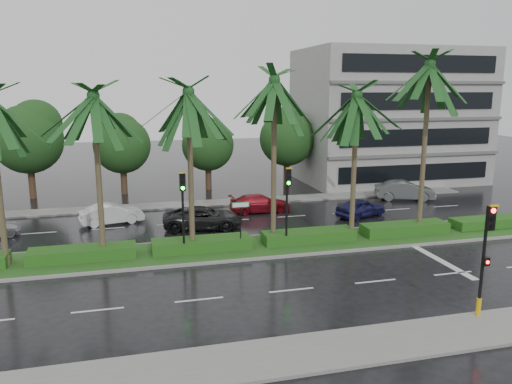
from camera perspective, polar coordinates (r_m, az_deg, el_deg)
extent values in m
plane|color=black|center=(26.46, 0.62, -7.05)|extent=(120.00, 120.00, 0.00)
cube|color=slate|center=(17.61, 9.66, -17.23)|extent=(40.00, 2.40, 0.12)
cube|color=slate|center=(37.73, -4.11, -1.23)|extent=(40.00, 2.00, 0.12)
cube|color=gray|center=(27.36, 0.07, -6.26)|extent=(36.00, 4.00, 0.14)
cube|color=#234E1A|center=(27.33, 0.07, -6.11)|extent=(35.60, 3.70, 0.02)
cube|color=#1B4F16|center=(26.57, -19.21, -6.63)|extent=(5.20, 1.40, 0.60)
cube|color=#1B4F16|center=(26.69, -6.21, -5.95)|extent=(5.20, 1.40, 0.60)
cube|color=#1B4F16|center=(28.11, 6.03, -5.02)|extent=(5.20, 1.40, 0.60)
cube|color=#1B4F16|center=(30.66, 16.62, -4.02)|extent=(5.20, 1.40, 0.60)
cube|color=#1B4F16|center=(34.09, 25.33, -3.10)|extent=(5.20, 1.40, 0.60)
cube|color=silver|center=(32.80, -23.58, -4.31)|extent=(2.00, 0.12, 0.01)
cube|color=silver|center=(21.05, -17.64, -12.74)|extent=(2.00, 0.12, 0.01)
cube|color=silver|center=(32.37, -16.57, -4.01)|extent=(2.00, 0.12, 0.01)
cube|color=silver|center=(21.15, -6.52, -12.12)|extent=(2.00, 0.12, 0.01)
cube|color=silver|center=(32.43, -9.49, -3.64)|extent=(2.00, 0.12, 0.01)
cube|color=silver|center=(21.99, 4.06, -11.11)|extent=(2.00, 0.12, 0.01)
cube|color=silver|center=(32.98, -2.54, -3.22)|extent=(2.00, 0.12, 0.01)
cube|color=silver|center=(23.48, 13.50, -9.89)|extent=(2.00, 0.12, 0.01)
cube|color=silver|center=(34.00, 4.08, -2.78)|extent=(2.00, 0.12, 0.01)
cube|color=silver|center=(25.52, 21.56, -8.63)|extent=(2.00, 0.12, 0.01)
cube|color=silver|center=(35.44, 10.23, -2.34)|extent=(2.00, 0.12, 0.01)
cube|color=silver|center=(37.25, 15.84, -1.91)|extent=(2.00, 0.12, 0.01)
cube|color=silver|center=(39.39, 20.88, -1.51)|extent=(2.00, 0.12, 0.01)
cube|color=silver|center=(27.33, 19.97, -7.16)|extent=(0.40, 6.00, 0.01)
cylinder|color=#4A402A|center=(27.15, -26.62, -7.04)|extent=(0.40, 0.40, 0.44)
cylinder|color=#4A402A|center=(25.70, -17.53, 1.46)|extent=(0.28, 0.28, 8.07)
cylinder|color=#4A402A|center=(26.62, -17.02, -6.64)|extent=(0.40, 0.40, 0.44)
cylinder|color=#4A402A|center=(25.62, -7.48, 2.08)|extent=(0.28, 0.28, 8.24)
cylinder|color=#4A402A|center=(26.55, -7.25, -6.24)|extent=(0.40, 0.40, 0.44)
cylinder|color=#4A402A|center=(26.77, 2.04, 3.23)|extent=(0.28, 0.28, 8.83)
cylinder|color=#4A402A|center=(27.70, 1.98, -5.38)|extent=(0.40, 0.40, 0.44)
cylinder|color=#4A402A|center=(28.06, 11.13, 2.61)|extent=(0.28, 0.28, 8.05)
cylinder|color=#4A402A|center=(28.90, 10.83, -4.86)|extent=(0.40, 0.40, 0.44)
cylinder|color=#4A402A|center=(30.40, 18.66, 4.52)|extent=(0.28, 0.28, 9.75)
cylinder|color=#4A402A|center=(31.28, 18.10, -3.96)|extent=(0.40, 0.40, 0.44)
cylinder|color=black|center=(20.57, 24.40, -8.41)|extent=(0.12, 0.12, 3.40)
cube|color=black|center=(19.84, 25.25, -2.72)|extent=(0.30, 0.18, 0.90)
cube|color=gold|center=(19.64, 25.59, -1.44)|extent=(0.34, 0.12, 0.06)
cylinder|color=#FF0C05|center=(19.70, 25.51, -1.94)|extent=(0.18, 0.04, 0.18)
cylinder|color=black|center=(19.76, 25.43, -2.78)|extent=(0.18, 0.04, 0.18)
cylinder|color=black|center=(19.84, 25.36, -3.62)|extent=(0.18, 0.04, 0.18)
cylinder|color=gold|center=(21.05, 24.08, -11.87)|extent=(0.18, 0.18, 0.70)
cube|color=black|center=(20.30, 24.80, -7.22)|extent=(0.22, 0.16, 0.32)
cylinder|color=#FF0C05|center=(20.23, 24.96, -7.29)|extent=(0.12, 0.03, 0.12)
cylinder|color=black|center=(25.60, -8.31, -3.50)|extent=(0.12, 0.12, 3.40)
cube|color=black|center=(24.95, -8.41, 1.16)|extent=(0.30, 0.18, 0.90)
cube|color=gold|center=(24.75, -8.41, 2.20)|extent=(0.34, 0.12, 0.06)
cylinder|color=black|center=(24.80, -8.40, 1.80)|extent=(0.18, 0.04, 0.18)
cylinder|color=black|center=(24.85, -8.38, 1.12)|extent=(0.18, 0.04, 0.18)
cylinder|color=#0CE519|center=(24.91, -8.36, 0.44)|extent=(0.18, 0.04, 0.18)
cylinder|color=black|center=(26.71, 3.52, -2.75)|extent=(0.12, 0.12, 3.40)
cube|color=black|center=(26.08, 3.70, 1.73)|extent=(0.30, 0.18, 0.90)
cube|color=gold|center=(25.89, 3.79, 2.73)|extent=(0.34, 0.12, 0.06)
cylinder|color=black|center=(25.94, 3.77, 2.34)|extent=(0.18, 0.04, 0.18)
cylinder|color=black|center=(25.99, 3.76, 1.69)|extent=(0.18, 0.04, 0.18)
cylinder|color=#0CE519|center=(26.04, 3.76, 1.04)|extent=(0.18, 0.04, 0.18)
cylinder|color=black|center=(26.27, -1.77, -3.89)|extent=(0.06, 0.06, 2.60)
cube|color=#0C5926|center=(25.95, -1.77, -1.46)|extent=(0.95, 0.04, 0.30)
cube|color=white|center=(25.93, -1.76, -1.48)|extent=(0.85, 0.01, 0.22)
cylinder|color=#382919|center=(42.97, -24.23, 1.04)|extent=(0.52, 0.52, 2.59)
sphere|color=#1B3815|center=(42.53, -24.62, 5.50)|extent=(5.33, 5.33, 5.33)
sphere|color=#1B3815|center=(42.74, -24.67, 6.92)|extent=(4.00, 4.00, 4.00)
cylinder|color=#382919|center=(42.34, -14.85, 1.29)|extent=(0.52, 0.52, 2.22)
sphere|color=#1B3815|center=(41.93, -15.06, 5.18)|extent=(4.57, 4.57, 4.57)
sphere|color=#1B3815|center=(42.14, -15.12, 6.42)|extent=(3.43, 3.43, 3.43)
cylinder|color=#382919|center=(42.85, -5.46, 1.69)|extent=(0.52, 0.52, 2.13)
sphere|color=#1B3815|center=(42.45, -5.53, 5.36)|extent=(4.37, 4.37, 4.37)
sphere|color=#1B3815|center=(42.66, -5.62, 6.54)|extent=(3.28, 3.28, 3.28)
cylinder|color=#382919|center=(44.43, 3.50, 2.22)|extent=(0.52, 0.52, 2.33)
sphere|color=#1B3815|center=(44.03, 3.55, 6.11)|extent=(4.80, 4.80, 4.80)
sphere|color=#1B3815|center=(44.23, 3.44, 7.35)|extent=(3.60, 3.60, 3.60)
cylinder|color=#382919|center=(47.05, 11.64, 2.41)|extent=(0.52, 0.52, 2.12)
sphere|color=#1B3815|center=(46.69, 11.78, 5.75)|extent=(4.37, 4.37, 4.37)
sphere|color=#1B3815|center=(46.88, 11.67, 6.82)|extent=(3.27, 3.27, 3.27)
cube|color=gray|center=(48.35, 14.86, 8.40)|extent=(16.00, 10.00, 12.00)
imported|color=silver|center=(33.25, -16.18, -2.42)|extent=(2.18, 4.16, 1.30)
imported|color=black|center=(31.07, -6.09, -2.95)|extent=(2.97, 5.17, 1.36)
imported|color=maroon|center=(34.99, 0.45, -1.29)|extent=(1.78, 4.30, 1.24)
imported|color=#1A194D|center=(34.40, 11.89, -1.77)|extent=(2.66, 3.96, 1.25)
imported|color=#55585A|center=(40.44, 16.64, 0.17)|extent=(2.92, 4.76, 1.48)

